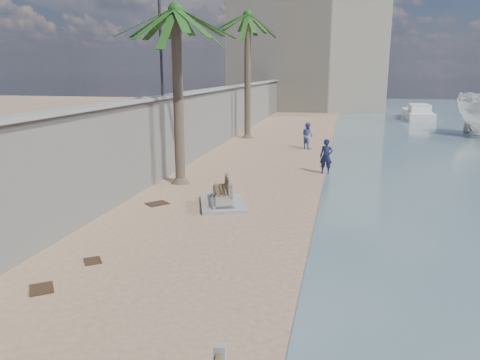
{
  "coord_description": "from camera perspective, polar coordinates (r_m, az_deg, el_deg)",
  "views": [
    {
      "loc": [
        2.77,
        -7.52,
        4.71
      ],
      "look_at": [
        -0.5,
        7.0,
        1.2
      ],
      "focal_mm": 35.0,
      "sensor_mm": 36.0,
      "label": 1
    }
  ],
  "objects": [
    {
      "name": "debris_c",
      "position": [
        17.13,
        -10.06,
        -2.84
      ],
      "size": [
        0.92,
        0.94,
        0.03
      ],
      "primitive_type": "cube",
      "rotation": [
        0.0,
        0.0,
        0.86
      ],
      "color": "#382616",
      "rests_on": "ground_plane"
    },
    {
      "name": "streetlight",
      "position": [
        21.13,
        -9.73,
        18.35
      ],
      "size": [
        0.28,
        0.28,
        5.12
      ],
      "color": "#2D2D33",
      "rests_on": "wall_cap"
    },
    {
      "name": "wall_cap",
      "position": [
        28.67,
        -3.53,
        10.93
      ],
      "size": [
        0.8,
        70.0,
        0.12
      ],
      "primitive_type": "cube",
      "color": "gray",
      "rests_on": "seawall"
    },
    {
      "name": "person_b",
      "position": [
        28.94,
        8.23,
        5.55
      ],
      "size": [
        1.08,
        1.07,
        1.77
      ],
      "primitive_type": "imported",
      "rotation": [
        0.0,
        0.0,
        2.39
      ],
      "color": "#5165A9",
      "rests_on": "ground_plane"
    },
    {
      "name": "ground_plane",
      "position": [
        9.29,
        -6.78,
        -17.29
      ],
      "size": [
        140.0,
        140.0,
        0.0
      ],
      "primitive_type": "plane",
      "color": "#A17E62"
    },
    {
      "name": "debris_b",
      "position": [
        11.43,
        -23.03,
        -12.11
      ],
      "size": [
        0.76,
        0.79,
        0.03
      ],
      "primitive_type": "cube",
      "rotation": [
        0.0,
        0.0,
        2.22
      ],
      "color": "#382616",
      "rests_on": "ground_plane"
    },
    {
      "name": "end_building",
      "position": [
        59.75,
        8.39,
        15.34
      ],
      "size": [
        18.0,
        12.0,
        14.0
      ],
      "primitive_type": "cube",
      "color": "#B7AA93",
      "rests_on": "ground_plane"
    },
    {
      "name": "yacht_far",
      "position": [
        49.52,
        20.8,
        7.37
      ],
      "size": [
        2.35,
        8.09,
        1.5
      ],
      "primitive_type": null,
      "rotation": [
        0.0,
        0.0,
        1.56
      ],
      "color": "silver",
      "rests_on": "bay_water"
    },
    {
      "name": "debris_d",
      "position": [
        12.53,
        -17.51,
        -9.39
      ],
      "size": [
        0.62,
        0.64,
        0.03
      ],
      "primitive_type": "cube",
      "rotation": [
        0.0,
        0.0,
        5.36
      ],
      "color": "#382616",
      "rests_on": "ground_plane"
    },
    {
      "name": "person_a",
      "position": [
        21.97,
        10.48,
        3.14
      ],
      "size": [
        0.72,
        0.53,
        1.85
      ],
      "primitive_type": "imported",
      "rotation": [
        0.0,
        0.0,
        -0.12
      ],
      "color": "#15193B",
      "rests_on": "ground_plane"
    },
    {
      "name": "seawall",
      "position": [
        28.8,
        -3.48,
        7.35
      ],
      "size": [
        0.45,
        70.0,
        3.5
      ],
      "primitive_type": "cube",
      "color": "gray",
      "rests_on": "ground_plane"
    },
    {
      "name": "palm_mid",
      "position": [
        19.7,
        -7.86,
        19.6
      ],
      "size": [
        5.0,
        5.0,
        7.91
      ],
      "color": "brown",
      "rests_on": "ground_plane"
    },
    {
      "name": "bench_far",
      "position": [
        16.6,
        -2.17,
        -1.77
      ],
      "size": [
        2.16,
        2.59,
        0.93
      ],
      "color": "gray",
      "rests_on": "ground_plane"
    },
    {
      "name": "palm_back",
      "position": [
        33.19,
        0.96,
        19.26
      ],
      "size": [
        5.0,
        5.0,
        9.21
      ],
      "color": "brown",
      "rests_on": "ground_plane"
    }
  ]
}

